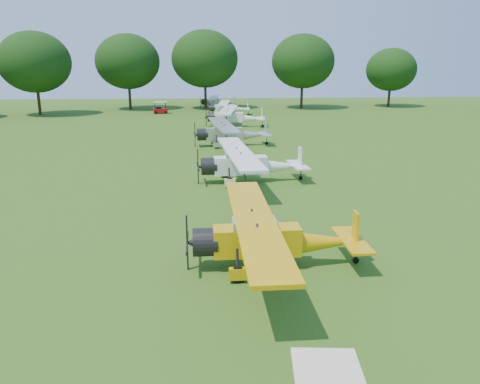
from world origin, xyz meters
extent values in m
plane|color=#2E4F13|center=(0.00, 0.00, 0.00)|extent=(160.00, 160.00, 0.00)
cylinder|color=black|center=(30.33, 58.05, 1.85)|extent=(0.44, 0.44, 3.70)
ellipsoid|color=black|center=(30.33, 58.05, 6.37)|extent=(8.63, 8.63, 7.34)
cylinder|color=black|center=(14.28, 56.21, 2.25)|extent=(0.44, 0.44, 4.51)
ellipsoid|color=black|center=(14.28, 56.21, 7.77)|extent=(10.52, 10.52, 8.94)
cylinder|color=black|center=(-2.12, 56.74, 2.37)|extent=(0.44, 0.44, 4.74)
ellipsoid|color=black|center=(-2.12, 56.74, 8.16)|extent=(11.05, 11.05, 9.39)
cylinder|color=black|center=(-14.75, 56.54, 2.24)|extent=(0.44, 0.44, 4.49)
ellipsoid|color=black|center=(-14.75, 56.54, 7.73)|extent=(10.47, 10.47, 8.90)
cylinder|color=black|center=(-26.90, 48.50, 2.22)|extent=(0.44, 0.44, 4.44)
ellipsoid|color=black|center=(-26.90, 48.50, 7.65)|extent=(10.36, 10.36, 8.80)
cube|color=#D6A109|center=(-0.23, -7.49, 1.09)|extent=(3.33, 1.03, 1.09)
cone|color=#D6A109|center=(2.57, -7.45, 0.93)|extent=(2.92, 0.97, 0.93)
cube|color=#8CA5B2|center=(-0.34, -7.49, 1.66)|extent=(1.67, 0.98, 0.57)
cylinder|color=black|center=(-2.20, -7.52, 1.09)|extent=(0.95, 1.09, 1.08)
cube|color=black|center=(-2.88, -7.53, 1.09)|extent=(0.06, 0.13, 2.18)
cube|color=#D6A109|center=(-0.34, -7.49, 1.92)|extent=(1.65, 11.02, 0.15)
cube|color=#D6A109|center=(3.61, -7.44, 1.45)|extent=(0.11, 0.57, 1.35)
cube|color=#D6A109|center=(3.50, -7.44, 0.99)|extent=(0.92, 2.92, 0.09)
cylinder|color=black|center=(-1.05, -8.80, 0.31)|extent=(0.62, 0.17, 0.62)
cylinder|color=black|center=(-1.08, -6.20, 0.31)|extent=(0.62, 0.17, 0.62)
cylinder|color=black|center=(3.71, -7.44, 0.12)|extent=(0.25, 0.09, 0.25)
cube|color=white|center=(0.10, 5.78, 1.14)|extent=(3.55, 1.31, 1.14)
cone|color=white|center=(3.02, 6.02, 0.98)|extent=(3.11, 1.22, 0.98)
cube|color=#8CA5B2|center=(-0.01, 5.78, 1.74)|extent=(1.81, 1.14, 0.60)
cylinder|color=black|center=(-1.96, 5.62, 1.14)|extent=(1.07, 1.20, 1.13)
cube|color=black|center=(-2.66, 5.56, 1.14)|extent=(0.08, 0.14, 2.28)
cube|color=white|center=(-0.01, 5.78, 2.01)|extent=(2.49, 11.60, 0.15)
cube|color=white|center=(4.10, 6.11, 1.52)|extent=(0.16, 0.60, 1.41)
cube|color=white|center=(4.00, 6.10, 1.03)|extent=(1.16, 3.11, 0.10)
cylinder|color=black|center=(-0.66, 4.36, 0.33)|extent=(0.66, 0.23, 0.65)
cylinder|color=black|center=(-0.88, 7.07, 0.33)|extent=(0.66, 0.23, 0.65)
cylinder|color=black|center=(4.21, 6.12, 0.13)|extent=(0.27, 0.11, 0.26)
cube|color=silver|center=(-0.41, 19.71, 1.14)|extent=(3.55, 1.37, 1.14)
cone|color=silver|center=(2.50, 20.00, 0.97)|extent=(3.11, 1.27, 0.97)
cube|color=#8CA5B2|center=(-0.52, 19.70, 1.73)|extent=(1.82, 1.16, 0.60)
cylinder|color=black|center=(-2.46, 19.51, 1.14)|extent=(1.08, 1.22, 1.13)
cube|color=black|center=(-3.16, 19.44, 1.14)|extent=(0.08, 0.14, 2.27)
cube|color=silver|center=(-0.52, 19.70, 2.00)|extent=(2.70, 11.57, 0.15)
cube|color=silver|center=(3.57, 20.11, 1.51)|extent=(0.17, 0.60, 1.41)
cube|color=silver|center=(3.47, 20.10, 1.03)|extent=(1.22, 3.11, 0.10)
cylinder|color=black|center=(-1.14, 18.28, 0.32)|extent=(0.66, 0.24, 0.65)
cylinder|color=black|center=(-1.41, 20.97, 0.32)|extent=(0.66, 0.24, 0.65)
cylinder|color=black|center=(3.68, 20.12, 0.13)|extent=(0.27, 0.11, 0.26)
cube|color=white|center=(0.69, 33.40, 1.15)|extent=(3.60, 1.49, 1.15)
cone|color=white|center=(3.61, 33.00, 0.98)|extent=(3.16, 1.38, 0.98)
cube|color=#8CA5B2|center=(0.58, 33.41, 1.75)|extent=(1.87, 1.23, 0.60)
cylinder|color=black|center=(-1.36, 33.67, 1.15)|extent=(1.13, 1.26, 1.14)
cube|color=black|center=(-2.07, 33.77, 1.15)|extent=(0.08, 0.14, 2.29)
cube|color=white|center=(0.58, 33.41, 2.02)|extent=(3.11, 11.68, 0.15)
cube|color=white|center=(4.70, 32.86, 1.53)|extent=(0.19, 0.61, 1.42)
cube|color=white|center=(4.59, 32.87, 1.04)|extent=(1.33, 3.15, 0.10)
cylinder|color=black|center=(-0.35, 32.16, 0.33)|extent=(0.67, 0.26, 0.66)
cylinder|color=black|center=(0.01, 34.87, 0.33)|extent=(0.67, 0.26, 0.66)
cylinder|color=black|center=(4.81, 32.84, 0.13)|extent=(0.27, 0.12, 0.26)
cube|color=white|center=(0.72, 46.81, 0.98)|extent=(3.07, 1.18, 0.98)
cone|color=white|center=(3.24, 46.56, 0.84)|extent=(2.69, 1.10, 0.84)
cube|color=#8CA5B2|center=(0.63, 46.82, 1.50)|extent=(1.58, 1.01, 0.52)
cylinder|color=black|center=(-1.05, 46.99, 0.98)|extent=(0.93, 1.05, 0.97)
cube|color=black|center=(-1.66, 47.05, 0.98)|extent=(0.07, 0.12, 1.97)
cube|color=white|center=(0.63, 46.82, 1.73)|extent=(2.33, 10.02, 0.13)
cube|color=white|center=(4.17, 46.47, 1.31)|extent=(0.14, 0.52, 1.22)
cube|color=white|center=(4.07, 46.48, 0.89)|extent=(1.05, 2.69, 0.08)
cylinder|color=black|center=(-0.14, 45.72, 0.28)|extent=(0.57, 0.20, 0.56)
cylinder|color=black|center=(0.09, 48.05, 0.28)|extent=(0.57, 0.20, 0.56)
cylinder|color=black|center=(4.26, 46.46, 0.11)|extent=(0.23, 0.10, 0.22)
cube|color=silver|center=(-0.63, 58.18, 0.99)|extent=(3.08, 1.15, 0.99)
cone|color=silver|center=(1.91, 57.96, 0.85)|extent=(2.70, 1.07, 0.85)
cube|color=#8CA5B2|center=(-0.72, 58.18, 1.51)|extent=(1.58, 0.99, 0.52)
cylinder|color=black|center=(-2.41, 58.33, 0.99)|extent=(0.93, 1.05, 0.98)
cube|color=black|center=(-3.02, 58.38, 0.99)|extent=(0.07, 0.12, 1.98)
cube|color=silver|center=(-0.72, 58.18, 1.74)|extent=(2.21, 10.06, 0.13)
cube|color=silver|center=(2.85, 57.88, 1.32)|extent=(0.14, 0.52, 1.22)
cube|color=silver|center=(2.75, 57.89, 0.89)|extent=(1.02, 2.70, 0.08)
cylinder|color=black|center=(-1.48, 57.07, 0.28)|extent=(0.58, 0.20, 0.57)
cylinder|color=black|center=(-1.28, 59.41, 0.28)|extent=(0.58, 0.20, 0.57)
cylinder|color=black|center=(2.94, 57.87, 0.11)|extent=(0.23, 0.09, 0.23)
cube|color=#9F0E0B|center=(-9.07, 49.16, 0.43)|extent=(2.26, 1.46, 0.67)
cube|color=black|center=(-9.35, 49.12, 0.82)|extent=(1.01, 1.17, 0.43)
cube|color=white|center=(-9.07, 49.16, 1.75)|extent=(2.18, 1.54, 0.08)
cylinder|color=black|center=(-9.69, 48.46, 0.21)|extent=(0.44, 0.20, 0.42)
cylinder|color=black|center=(-9.87, 49.64, 0.21)|extent=(0.44, 0.20, 0.42)
cylinder|color=black|center=(-8.27, 48.68, 0.21)|extent=(0.44, 0.20, 0.42)
cylinder|color=black|center=(-8.44, 49.86, 0.21)|extent=(0.44, 0.20, 0.42)
camera|label=1|loc=(-2.07, -24.10, 7.68)|focal=35.00mm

